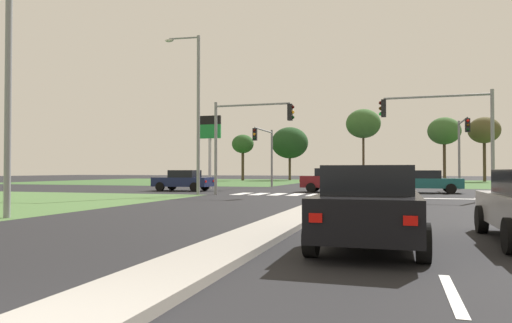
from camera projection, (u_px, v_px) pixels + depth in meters
ground_plane at (353, 192)px, 32.16m from camera, size 200.00×200.00×0.00m
grass_verge_far_left at (178, 181)px, 62.99m from camera, size 35.00×35.00×0.01m
median_island_near at (297, 217)px, 13.98m from camera, size 1.20×22.00×0.14m
median_island_far at (372, 182)px, 56.08m from camera, size 1.20×36.00×0.14m
lane_dash_near at (452, 294)px, 5.46m from camera, size 0.14×2.00×0.01m
lane_dash_second at (424, 231)px, 11.20m from camera, size 0.14×2.00×0.01m
lane_dash_third at (414, 210)px, 16.94m from camera, size 0.14×2.00×0.01m
lane_dash_fourth at (410, 200)px, 22.69m from camera, size 0.14×2.00×0.01m
stop_bar_near at (415, 198)px, 24.36m from camera, size 6.40×0.50×0.01m
crosswalk_bar_near at (242, 194)px, 29.04m from camera, size 0.70×2.80×0.01m
crosswalk_bar_second at (259, 194)px, 28.70m from camera, size 0.70×2.80×0.01m
crosswalk_bar_third at (277, 194)px, 28.37m from camera, size 0.70×2.80×0.01m
crosswalk_bar_fourth at (296, 195)px, 28.04m from camera, size 0.70×2.80×0.01m
crosswalk_bar_fifth at (315, 195)px, 27.70m from camera, size 0.70×2.80×0.01m
crosswalk_bar_sixth at (334, 195)px, 27.37m from camera, size 0.70×2.80×0.01m
crosswalk_bar_seventh at (354, 195)px, 27.04m from camera, size 0.70×2.80×0.01m
crosswalk_bar_eighth at (374, 196)px, 26.70m from camera, size 0.70×2.80×0.01m
car_navy_near at (183, 180)px, 33.34m from camera, size 4.18×2.07×1.49m
car_maroon_third at (332, 180)px, 31.32m from camera, size 4.24×1.96×1.61m
car_blue_fourth at (348, 177)px, 50.76m from camera, size 1.99×4.60×1.48m
car_white_fifth at (385, 185)px, 21.95m from camera, size 2.07×4.26×1.48m
car_black_sixth at (370, 205)px, 8.91m from camera, size 2.00×4.54×1.55m
car_teal_seventh at (426, 181)px, 30.33m from camera, size 4.40×2.07×1.47m
traffic_signal_far_left at (265, 146)px, 38.73m from camera, size 0.32×5.43×5.04m
traffic_signal_far_right at (462, 140)px, 34.59m from camera, size 0.32×4.93×5.36m
traffic_signal_near_left at (244, 130)px, 27.60m from camera, size 4.96×0.32×5.61m
traffic_signal_near_right at (448, 123)px, 24.32m from camera, size 5.72×0.32×5.63m
street_lamp_near at (6, 29)px, 14.49m from camera, size 2.33×1.18×10.66m
street_lamp_second at (196, 106)px, 28.14m from camera, size 2.25×0.43×9.67m
fuel_price_totem at (210, 135)px, 36.85m from camera, size 1.80×0.24×5.82m
treeline_near at (243, 144)px, 68.01m from camera, size 3.22×3.22×6.74m
treeline_second at (290, 143)px, 69.80m from camera, size 5.54×5.54×8.00m
treeline_third at (363, 124)px, 66.40m from camera, size 4.90×4.90×10.27m
treeline_fourth at (444, 131)px, 59.61m from camera, size 4.12×4.12×8.31m
treeline_fifth at (484, 131)px, 61.26m from camera, size 4.07×4.07×8.53m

